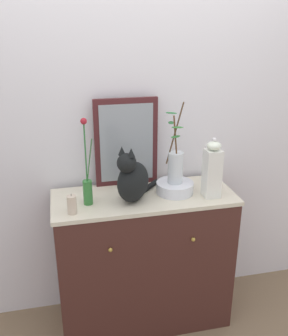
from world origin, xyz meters
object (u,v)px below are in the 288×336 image
object	(u,v)px
vase_slim_green	(87,184)
vase_glass_clear	(175,165)
sideboard	(144,260)
cat_sitting	(133,179)
mirror_leaning	(126,143)
jar_lidded_porcelain	(212,170)
bowl_porcelain	(175,187)
candle_pillar	(72,205)

from	to	relation	value
vase_slim_green	vase_glass_clear	bearing A→B (deg)	4.55
sideboard	cat_sitting	distance (m)	0.62
vase_glass_clear	mirror_leaning	bearing A→B (deg)	143.40
sideboard	jar_lidded_porcelain	xyz separation A→B (m)	(0.39, -0.10, 0.64)
sideboard	vase_glass_clear	world-z (taller)	vase_glass_clear
sideboard	vase_slim_green	world-z (taller)	vase_slim_green
vase_glass_clear	sideboard	bearing A→B (deg)	-178.56
vase_slim_green	bowl_porcelain	distance (m)	0.55
mirror_leaning	vase_glass_clear	world-z (taller)	mirror_leaning
jar_lidded_porcelain	candle_pillar	bearing A→B (deg)	-177.18
sideboard	candle_pillar	bearing A→B (deg)	-162.69
mirror_leaning	vase_glass_clear	distance (m)	0.34
mirror_leaning	jar_lidded_porcelain	bearing A→B (deg)	-32.64
bowl_porcelain	candle_pillar	world-z (taller)	candle_pillar
mirror_leaning	cat_sitting	distance (m)	0.30
cat_sitting	bowl_porcelain	xyz separation A→B (m)	(0.28, 0.06, -0.11)
sideboard	cat_sitting	world-z (taller)	cat_sitting
vase_slim_green	candle_pillar	size ratio (longest dim) A/B	4.34
bowl_porcelain	sideboard	bearing A→B (deg)	-178.88
mirror_leaning	jar_lidded_porcelain	distance (m)	0.56
cat_sitting	vase_slim_green	xyz separation A→B (m)	(-0.26, 0.02, -0.01)
mirror_leaning	jar_lidded_porcelain	xyz separation A→B (m)	(0.46, -0.30, -0.11)
vase_slim_green	mirror_leaning	bearing A→B (deg)	41.22
sideboard	cat_sitting	xyz separation A→B (m)	(-0.08, -0.06, 0.61)
vase_slim_green	candle_pillar	distance (m)	0.16
bowl_porcelain	vase_glass_clear	size ratio (longest dim) A/B	0.47
vase_glass_clear	candle_pillar	size ratio (longest dim) A/B	4.16
mirror_leaning	vase_slim_green	distance (m)	0.39
vase_glass_clear	jar_lidded_porcelain	distance (m)	0.22
vase_glass_clear	candle_pillar	bearing A→B (deg)	-167.41
mirror_leaning	vase_glass_clear	size ratio (longest dim) A/B	1.14
cat_sitting	vase_glass_clear	world-z (taller)	vase_glass_clear
sideboard	jar_lidded_porcelain	bearing A→B (deg)	-13.62
mirror_leaning	candle_pillar	world-z (taller)	mirror_leaning
bowl_porcelain	cat_sitting	bearing A→B (deg)	-167.38
cat_sitting	candle_pillar	bearing A→B (deg)	-167.62
vase_slim_green	bowl_porcelain	bearing A→B (deg)	4.43
vase_slim_green	sideboard	bearing A→B (deg)	6.32
mirror_leaning	jar_lidded_porcelain	size ratio (longest dim) A/B	1.52
mirror_leaning	cat_sitting	bearing A→B (deg)	-92.92
sideboard	bowl_porcelain	bearing A→B (deg)	1.12
jar_lidded_porcelain	candle_pillar	size ratio (longest dim) A/B	3.14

